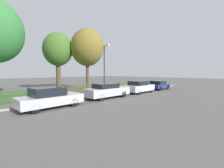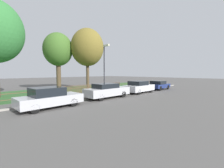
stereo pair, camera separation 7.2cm
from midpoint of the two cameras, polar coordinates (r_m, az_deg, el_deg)
name	(u,v)px [view 2 (the right image)]	position (r m, az deg, el deg)	size (l,w,h in m)	color
ground_plane	(102,96)	(15.40, -3.72, -4.72)	(120.00, 120.00, 0.00)	#565451
kerb_stone	(101,96)	(15.47, -3.96, -4.46)	(35.34, 0.20, 0.12)	#9E998E
grass_strip	(68,90)	(21.08, -16.25, -2.39)	(35.34, 9.14, 0.01)	#33602D
park_fence	(88,89)	(17.18, -8.97, -1.96)	(35.34, 0.05, 1.10)	brown
parked_car_silver_hatchback	(50,98)	(11.21, -22.46, -4.80)	(4.29, 1.90, 1.45)	#BCBCC1
parked_car_black_saloon	(107,90)	(14.29, -1.71, -2.48)	(4.63, 1.79, 1.40)	#BCBCC1
parked_car_navy_estate	(139,87)	(18.21, 10.32, -1.06)	(4.10, 1.88, 1.43)	silver
parked_car_red_compact	(158,85)	(22.42, 17.37, -0.35)	(3.80, 1.88, 1.26)	navy
covered_motorcycle	(111,88)	(18.03, -0.37, -1.50)	(1.78, 0.76, 0.96)	black
tree_behind_motorcycle	(58,50)	(22.52, -19.81, 12.10)	(3.97, 3.97, 7.91)	brown
tree_mid_park	(87,48)	(22.10, -9.29, 13.53)	(4.60, 4.60, 8.63)	brown
street_lamp	(105,63)	(16.02, -2.62, 7.82)	(0.20, 0.79, 5.35)	black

